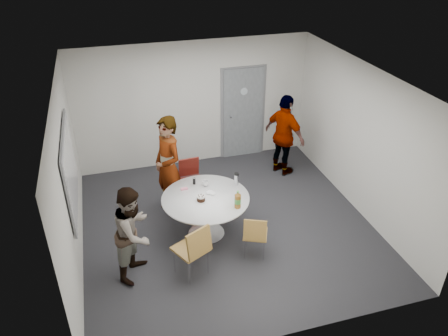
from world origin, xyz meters
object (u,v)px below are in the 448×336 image
object	(u,v)px
table	(207,203)
whiteboard	(70,169)
person_right	(284,136)
chair_near_left	(194,247)
chair_far	(191,176)
chair_near_right	(255,233)
door	(243,113)
person_left	(134,232)
person_main	(168,167)

from	to	relation	value
table	whiteboard	bearing A→B (deg)	170.36
whiteboard	person_right	bearing A→B (deg)	16.85
chair_near_left	chair_far	world-z (taller)	chair_near_left
chair_near_right	table	bearing A→B (deg)	150.51
chair_near_left	whiteboard	bearing A→B (deg)	114.59
door	chair_far	distance (m)	2.20
door	chair_far	xyz separation A→B (m)	(-1.53, -1.50, -0.50)
chair_near_right	person_left	bearing A→B (deg)	-162.01
chair_far	person_left	world-z (taller)	person_left
chair_near_right	person_right	size ratio (longest dim) A/B	0.45
table	person_main	size ratio (longest dim) A/B	0.77
chair_far	door	bearing A→B (deg)	-139.12
door	chair_near_left	world-z (taller)	door
door	chair_far	world-z (taller)	door
person_main	person_right	xyz separation A→B (m)	(2.55, 0.73, -0.07)
door	person_right	distance (m)	1.19
table	person_left	bearing A→B (deg)	-155.00
chair_far	person_right	size ratio (longest dim) A/B	0.49
person_right	person_left	bearing A→B (deg)	98.62
table	person_main	distance (m)	1.04
table	person_main	bearing A→B (deg)	119.30
person_left	person_right	bearing A→B (deg)	-25.83
whiteboard	chair_far	world-z (taller)	whiteboard
chair_near_right	person_left	size ratio (longest dim) A/B	0.51
whiteboard	person_left	bearing A→B (deg)	-49.61
whiteboard	person_left	world-z (taller)	whiteboard
whiteboard	table	world-z (taller)	whiteboard
chair_near_right	chair_near_left	bearing A→B (deg)	-146.82
door	table	world-z (taller)	door
door	person_left	xyz separation A→B (m)	(-2.76, -3.23, -0.26)
door	chair_far	size ratio (longest dim) A/B	2.46
whiteboard	person_right	distance (m)	4.35
door	person_right	world-z (taller)	door
whiteboard	chair_near_left	bearing A→B (deg)	-38.48
door	whiteboard	xyz separation A→B (m)	(-3.56, -2.28, 0.42)
whiteboard	person_left	distance (m)	1.41
chair_near_right	chair_far	distance (m)	2.01
chair_near_right	whiteboard	bearing A→B (deg)	-179.41
chair_near_left	chair_far	distance (m)	2.12
whiteboard	person_right	size ratio (longest dim) A/B	1.08
door	person_main	size ratio (longest dim) A/B	1.12
whiteboard	person_main	size ratio (longest dim) A/B	1.00
table	person_main	world-z (taller)	person_main
chair_near_left	person_left	distance (m)	0.92
door	chair_near_right	distance (m)	3.57
whiteboard	person_main	xyz separation A→B (m)	(1.58, 0.52, -0.50)
chair_near_right	person_right	world-z (taller)	person_right
chair_far	chair_near_right	bearing A→B (deg)	104.63
person_main	door	bearing A→B (deg)	111.89
chair_far	person_main	xyz separation A→B (m)	(-0.45, -0.26, 0.42)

